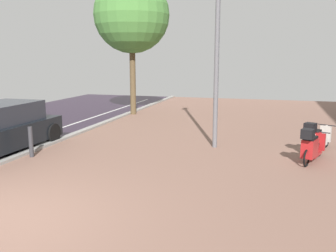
# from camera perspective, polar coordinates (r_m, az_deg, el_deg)

# --- Properties ---
(ground) EXTENTS (21.00, 40.00, 0.13)m
(ground) POSITION_cam_1_polar(r_m,az_deg,el_deg) (6.03, -14.67, -16.59)
(ground) COLOR #2C1F31
(scooter_near) EXTENTS (1.00, 1.62, 0.96)m
(scooter_near) POSITION_cam_1_polar(r_m,az_deg,el_deg) (11.28, 21.98, -1.79)
(scooter_near) COLOR black
(scooter_near) RESTS_ON ground
(scooter_mid) EXTENTS (0.85, 1.61, 0.99)m
(scooter_mid) POSITION_cam_1_polar(r_m,az_deg,el_deg) (10.16, 21.43, -2.98)
(scooter_mid) COLOR black
(scooter_mid) RESTS_ON ground
(lamp_post) EXTENTS (0.20, 0.52, 6.43)m
(lamp_post) POSITION_cam_1_polar(r_m,az_deg,el_deg) (11.02, 7.71, 14.91)
(lamp_post) COLOR slate
(lamp_post) RESTS_ON ground
(street_tree) EXTENTS (3.50, 3.50, 6.39)m
(street_tree) POSITION_cam_1_polar(r_m,az_deg,el_deg) (17.71, -5.68, 16.79)
(street_tree) COLOR brown
(street_tree) RESTS_ON ground
(bollard_far) EXTENTS (0.12, 0.12, 0.85)m
(bollard_far) POSITION_cam_1_polar(r_m,az_deg,el_deg) (10.72, -20.58, -2.33)
(bollard_far) COLOR #38383D
(bollard_far) RESTS_ON ground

